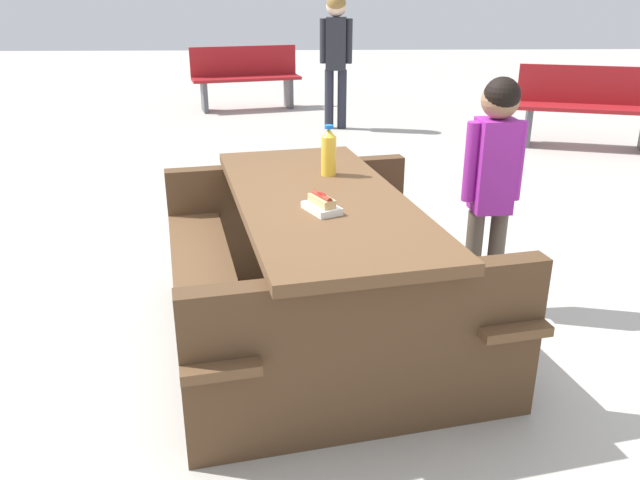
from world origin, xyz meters
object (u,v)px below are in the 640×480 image
(soda_bottle, at_px, (329,152))
(park_bench_mid, at_px, (246,76))
(bystander_adult, at_px, (336,44))
(child_in_coat, at_px, (494,167))
(picnic_table, at_px, (320,255))
(park_bench_near, at_px, (589,105))
(hotdog_tray, at_px, (322,205))

(soda_bottle, relative_size, park_bench_mid, 0.17)
(soda_bottle, bearing_deg, bystander_adult, 176.38)
(child_in_coat, bearing_deg, soda_bottle, -93.92)
(picnic_table, height_order, soda_bottle, soda_bottle)
(picnic_table, bearing_deg, park_bench_near, 142.82)
(child_in_coat, bearing_deg, picnic_table, -72.45)
(child_in_coat, height_order, bystander_adult, bystander_adult)
(child_in_coat, bearing_deg, park_bench_near, 150.10)
(park_bench_near, bearing_deg, hotdog_tray, -35.62)
(hotdog_tray, bearing_deg, park_bench_near, 144.38)
(child_in_coat, height_order, park_bench_near, child_in_coat)
(bystander_adult, bearing_deg, child_in_coat, 6.50)
(picnic_table, xyz_separation_m, park_bench_mid, (-6.40, -0.84, 0.00))
(picnic_table, relative_size, bystander_adult, 1.31)
(child_in_coat, relative_size, bystander_adult, 0.80)
(park_bench_near, xyz_separation_m, bystander_adult, (-1.04, -2.66, 0.55))
(soda_bottle, height_order, bystander_adult, bystander_adult)
(picnic_table, height_order, park_bench_mid, park_bench_mid)
(soda_bottle, distance_m, park_bench_mid, 6.14)
(picnic_table, height_order, child_in_coat, child_in_coat)
(child_in_coat, xyz_separation_m, bystander_adult, (-4.74, -0.54, 0.20))
(hotdog_tray, height_order, park_bench_mid, park_bench_mid)
(soda_bottle, relative_size, park_bench_near, 0.17)
(picnic_table, xyz_separation_m, park_bench_near, (-3.97, 3.01, 0.00))
(park_bench_mid, relative_size, bystander_adult, 1.00)
(hotdog_tray, bearing_deg, bystander_adult, 176.20)
(picnic_table, bearing_deg, park_bench_mid, -172.52)
(child_in_coat, bearing_deg, hotdog_tray, -60.07)
(bystander_adult, bearing_deg, soda_bottle, -3.62)
(hotdog_tray, xyz_separation_m, bystander_adult, (-5.25, 0.35, 0.22))
(picnic_table, bearing_deg, hotdog_tray, 0.70)
(picnic_table, distance_m, hotdog_tray, 0.41)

